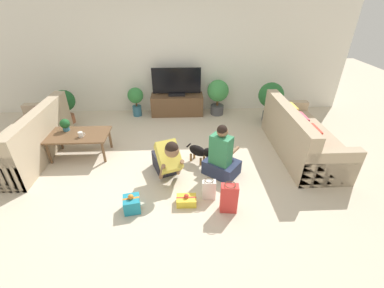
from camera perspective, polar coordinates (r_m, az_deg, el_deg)
name	(u,v)px	position (r m, az deg, el deg)	size (l,w,h in m)	color
ground_plane	(165,172)	(4.31, -5.92, -6.14)	(16.00, 16.00, 0.00)	beige
wall_back	(168,56)	(6.21, -5.46, 18.84)	(8.40, 0.06, 2.60)	white
sofa_left	(29,141)	(5.36, -32.53, 0.62)	(0.86, 2.03, 0.87)	tan
sofa_right	(300,137)	(5.02, 22.85, 1.39)	(0.86, 2.03, 0.87)	tan
coffee_table	(79,136)	(4.93, -23.89, 1.56)	(1.04, 0.61, 0.43)	brown
tv_console	(177,105)	(6.23, -3.31, 8.73)	(1.22, 0.45, 0.48)	brown
tv	(177,83)	(6.05, -3.46, 13.31)	(1.11, 0.20, 0.64)	black
potted_plant_back_left	(136,98)	(6.20, -12.39, 9.91)	(0.36, 0.36, 0.68)	#336B84
potted_plant_corner_left	(64,103)	(6.33, -26.48, 8.16)	(0.46, 0.46, 0.76)	#A36042
potted_plant_corner_right	(271,97)	(6.01, 17.11, 10.01)	(0.55, 0.55, 0.89)	#4C4C51
potted_plant_back_right	(218,94)	(6.14, 5.76, 11.09)	(0.50, 0.50, 0.84)	#4C4C51
person_kneeling	(167,158)	(4.01, -5.55, -3.20)	(0.55, 0.80, 0.78)	#23232D
person_sitting	(221,158)	(4.08, 6.56, -3.08)	(0.66, 0.64, 0.91)	#283351
dog	(200,152)	(4.37, 1.80, -1.69)	(0.43, 0.38, 0.35)	black
gift_box_a	(186,200)	(3.68, -1.26, -12.43)	(0.28, 0.19, 0.17)	yellow
gift_box_b	(132,204)	(3.65, -13.22, -12.81)	(0.25, 0.26, 0.27)	teal
gift_bag_a	(229,198)	(3.51, 8.22, -11.81)	(0.24, 0.16, 0.45)	red
gift_bag_b	(209,189)	(3.72, 3.75, -10.01)	(0.20, 0.13, 0.32)	white
mug	(81,134)	(4.77, -23.48, 1.96)	(0.12, 0.08, 0.09)	silver
tabletop_plant	(65,124)	(5.07, -26.39, 3.93)	(0.17, 0.17, 0.22)	#336B84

